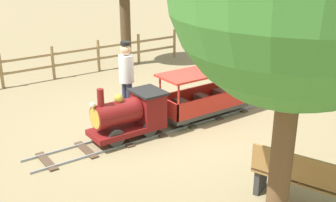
# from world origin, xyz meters

# --- Properties ---
(ground_plane) EXTENTS (60.00, 60.00, 0.00)m
(ground_plane) POSITION_xyz_m (0.00, 0.00, 0.00)
(ground_plane) COLOR #8C7A56
(track) EXTENTS (0.71, 5.70, 0.04)m
(track) POSITION_xyz_m (0.00, 0.07, 0.02)
(track) COLOR gray
(track) RESTS_ON ground_plane
(locomotive) EXTENTS (0.67, 1.45, 1.03)m
(locomotive) POSITION_xyz_m (0.00, 0.93, 0.48)
(locomotive) COLOR maroon
(locomotive) RESTS_ON ground_plane
(passenger_car) EXTENTS (0.77, 2.00, 0.97)m
(passenger_car) POSITION_xyz_m (0.00, -0.83, 0.42)
(passenger_car) COLOR #3F3F3F
(passenger_car) RESTS_ON ground_plane
(conductor_person) EXTENTS (0.30, 0.30, 1.62)m
(conductor_person) POSITION_xyz_m (0.83, 0.52, 0.96)
(conductor_person) COLOR #282D47
(conductor_person) RESTS_ON ground_plane
(park_bench) EXTENTS (1.36, 0.82, 0.82)m
(park_bench) POSITION_xyz_m (-3.19, 0.17, 0.42)
(park_bench) COLOR olive
(park_bench) RESTS_ON ground_plane
(fence_section) EXTENTS (0.08, 6.78, 0.90)m
(fence_section) POSITION_xyz_m (4.39, 0.07, 0.48)
(fence_section) COLOR #93754C
(fence_section) RESTS_ON ground_plane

